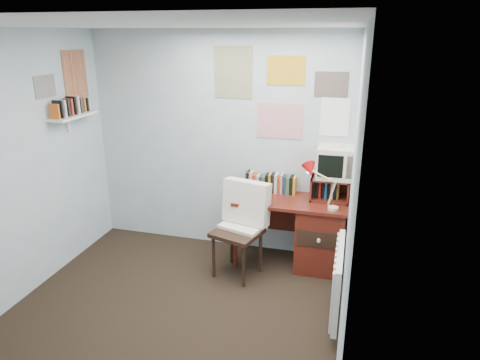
% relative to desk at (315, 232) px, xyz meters
% --- Properties ---
extents(ground, '(3.50, 3.50, 0.00)m').
position_rel_desk_xyz_m(ground, '(-1.17, -1.48, -0.41)').
color(ground, black).
rests_on(ground, ground).
extents(back_wall, '(3.00, 0.02, 2.50)m').
position_rel_desk_xyz_m(back_wall, '(-1.17, 0.27, 0.84)').
color(back_wall, silver).
rests_on(back_wall, ground).
extents(right_wall, '(0.02, 3.50, 2.50)m').
position_rel_desk_xyz_m(right_wall, '(0.33, -1.48, 0.84)').
color(right_wall, silver).
rests_on(right_wall, ground).
extents(ceiling, '(3.00, 3.50, 0.02)m').
position_rel_desk_xyz_m(ceiling, '(-1.17, -1.48, 2.09)').
color(ceiling, white).
rests_on(ceiling, back_wall).
extents(desk, '(1.20, 0.55, 0.76)m').
position_rel_desk_xyz_m(desk, '(0.00, 0.00, 0.00)').
color(desk, '#5D1F15').
rests_on(desk, ground).
extents(desk_chair, '(0.61, 0.60, 0.97)m').
position_rel_desk_xyz_m(desk_chair, '(-0.77, -0.39, 0.08)').
color(desk_chair, black).
rests_on(desk_chair, ground).
extents(desk_lamp, '(0.28, 0.24, 0.39)m').
position_rel_desk_xyz_m(desk_lamp, '(0.17, -0.17, 0.55)').
color(desk_lamp, red).
rests_on(desk_lamp, desk).
extents(tv_riser, '(0.40, 0.30, 0.25)m').
position_rel_desk_xyz_m(tv_riser, '(0.12, 0.11, 0.48)').
color(tv_riser, '#5D1F15').
rests_on(tv_riser, desk).
extents(crt_tv, '(0.39, 0.36, 0.36)m').
position_rel_desk_xyz_m(crt_tv, '(0.16, 0.13, 0.79)').
color(crt_tv, beige).
rests_on(crt_tv, tv_riser).
extents(book_row, '(0.60, 0.14, 0.22)m').
position_rel_desk_xyz_m(book_row, '(-0.51, 0.18, 0.46)').
color(book_row, '#5D1F15').
rests_on(book_row, desk).
extents(radiator, '(0.09, 0.80, 0.60)m').
position_rel_desk_xyz_m(radiator, '(0.29, -0.93, 0.01)').
color(radiator, white).
rests_on(radiator, right_wall).
extents(wall_shelf, '(0.20, 0.62, 0.24)m').
position_rel_desk_xyz_m(wall_shelf, '(-2.57, -0.38, 1.21)').
color(wall_shelf, white).
rests_on(wall_shelf, left_wall).
extents(posters_back, '(1.20, 0.01, 0.90)m').
position_rel_desk_xyz_m(posters_back, '(-0.47, 0.26, 1.44)').
color(posters_back, white).
rests_on(posters_back, back_wall).
extents(posters_left, '(0.01, 0.70, 0.60)m').
position_rel_desk_xyz_m(posters_left, '(-2.67, -0.38, 1.59)').
color(posters_left, white).
rests_on(posters_left, left_wall).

